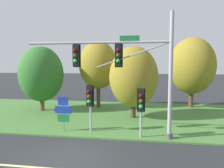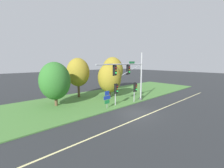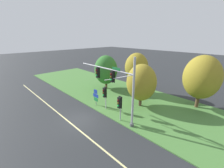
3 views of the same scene
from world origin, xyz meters
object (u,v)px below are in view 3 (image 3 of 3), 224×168
object	(u,v)px
pedestrian_signal_near_kerb	(105,94)
pedestrian_signal_further_along	(119,104)
tree_behind_signpost	(141,83)
tree_mid_verge	(202,77)
tree_nearest_road	(106,70)
tree_left_of_mast	(136,68)
traffic_signal_mast	(116,82)
route_sign_post	(96,96)

from	to	relation	value
pedestrian_signal_near_kerb	pedestrian_signal_further_along	size ratio (longest dim) A/B	1.03
tree_behind_signpost	tree_mid_verge	xyz separation A→B (m)	(5.28, 4.96, 0.79)
pedestrian_signal_near_kerb	pedestrian_signal_further_along	distance (m)	3.18
pedestrian_signal_further_along	tree_nearest_road	world-z (taller)	tree_nearest_road
tree_left_of_mast	pedestrian_signal_near_kerb	bearing A→B (deg)	-81.54
traffic_signal_mast	pedestrian_signal_near_kerb	world-z (taller)	traffic_signal_mast
route_sign_post	pedestrian_signal_further_along	bearing A→B (deg)	-6.59
route_sign_post	tree_nearest_road	world-z (taller)	tree_nearest_road
traffic_signal_mast	pedestrian_signal_further_along	world-z (taller)	traffic_signal_mast
pedestrian_signal_near_kerb	traffic_signal_mast	bearing A→B (deg)	-11.04
traffic_signal_mast	route_sign_post	size ratio (longest dim) A/B	3.81
pedestrian_signal_near_kerb	tree_mid_verge	size ratio (longest dim) A/B	0.44
tree_left_of_mast	tree_mid_verge	world-z (taller)	tree_mid_verge
pedestrian_signal_near_kerb	tree_nearest_road	size ratio (longest dim) A/B	0.51
pedestrian_signal_further_along	pedestrian_signal_near_kerb	bearing A→B (deg)	168.27
tree_left_of_mast	tree_mid_verge	bearing A→B (deg)	9.02
route_sign_post	pedestrian_signal_near_kerb	bearing A→B (deg)	3.18
tree_left_of_mast	tree_behind_signpost	size ratio (longest dim) A/B	1.14
traffic_signal_mast	tree_nearest_road	size ratio (longest dim) A/B	1.48
route_sign_post	traffic_signal_mast	bearing A→B (deg)	-5.22
pedestrian_signal_near_kerb	tree_behind_signpost	xyz separation A→B (m)	(2.43, 4.03, 1.09)
pedestrian_signal_near_kerb	tree_nearest_road	world-z (taller)	tree_nearest_road
pedestrian_signal_further_along	route_sign_post	xyz separation A→B (m)	(-4.79, 0.55, -0.72)
tree_behind_signpost	tree_mid_verge	world-z (taller)	tree_mid_verge
pedestrian_signal_further_along	tree_mid_verge	xyz separation A→B (m)	(4.60, 9.63, 1.96)
pedestrian_signal_further_along	tree_behind_signpost	distance (m)	4.87
traffic_signal_mast	tree_mid_verge	bearing A→B (deg)	60.52
tree_left_of_mast	tree_mid_verge	size ratio (longest dim) A/B	0.95
pedestrian_signal_further_along	tree_left_of_mast	xyz separation A→B (m)	(-4.24, 8.23, 2.03)
traffic_signal_mast	tree_nearest_road	distance (m)	10.08
pedestrian_signal_further_along	tree_behind_signpost	world-z (taller)	tree_behind_signpost
pedestrian_signal_further_along	tree_mid_verge	bearing A→B (deg)	64.48
route_sign_post	tree_left_of_mast	xyz separation A→B (m)	(0.55, 7.68, 2.75)
pedestrian_signal_further_along	tree_mid_verge	size ratio (longest dim) A/B	0.42
route_sign_post	tree_behind_signpost	xyz separation A→B (m)	(4.11, 4.12, 1.89)
route_sign_post	tree_behind_signpost	world-z (taller)	tree_behind_signpost
pedestrian_signal_near_kerb	pedestrian_signal_further_along	xyz separation A→B (m)	(3.11, -0.65, -0.07)
tree_nearest_road	tree_left_of_mast	size ratio (longest dim) A/B	0.90
traffic_signal_mast	tree_behind_signpost	xyz separation A→B (m)	(0.06, 4.49, -0.98)
route_sign_post	tree_nearest_road	size ratio (longest dim) A/B	0.39
traffic_signal_mast	tree_mid_verge	world-z (taller)	traffic_signal_mast
route_sign_post	tree_mid_verge	size ratio (longest dim) A/B	0.33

